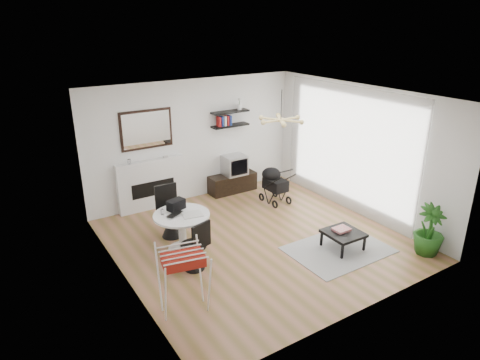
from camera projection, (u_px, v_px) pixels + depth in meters
floor at (257, 240)px, 8.04m from camera, size 5.00×5.00×0.00m
ceiling at (259, 96)px, 7.08m from camera, size 5.00×5.00×0.00m
wall_back at (194, 140)px, 9.53m from camera, size 5.00×0.00×5.00m
wall_left at (119, 203)px, 6.31m from camera, size 0.00×5.00×5.00m
wall_right at (358, 150)px, 8.82m from camera, size 0.00×5.00×5.00m
sheer_curtain at (347, 149)px, 8.92m from camera, size 0.04×3.60×2.60m
fireplace at (151, 178)px, 9.16m from camera, size 1.50×0.17×2.16m
shelf_lower at (230, 126)px, 9.77m from camera, size 0.90×0.25×0.04m
shelf_upper at (230, 112)px, 9.66m from camera, size 0.90×0.25×0.04m
pendant_lamp at (281, 120)px, 7.86m from camera, size 0.90×0.90×0.10m
tv_console at (232, 183)px, 10.20m from camera, size 1.16×0.40×0.43m
crt_tv at (234, 165)px, 10.07m from camera, size 0.53×0.46×0.46m
dining_table at (182, 227)px, 7.50m from camera, size 0.99×0.99×0.72m
laptop at (177, 215)px, 7.35m from camera, size 0.40×0.35×0.03m
black_bag at (176, 205)px, 7.57m from camera, size 0.35×0.27×0.18m
newspaper at (192, 214)px, 7.40m from camera, size 0.39×0.34×0.01m
drinking_glass at (162, 212)px, 7.39m from camera, size 0.06×0.06×0.10m
chair_far at (171, 221)px, 8.09m from camera, size 0.47×0.48×0.99m
chair_near at (195, 254)px, 7.02m from camera, size 0.46×0.47×0.90m
drying_rack at (184, 280)px, 5.92m from camera, size 0.75×0.72×0.97m
stroller at (274, 186)px, 9.59m from camera, size 0.45×0.73×0.87m
rug at (338, 250)px, 7.69m from camera, size 1.76×1.27×0.01m
coffee_table at (343, 234)px, 7.64m from camera, size 0.64×0.64×0.32m
magazines at (341, 229)px, 7.68m from camera, size 0.30×0.23×0.04m
potted_plant at (429, 230)px, 7.43m from camera, size 0.60×0.60×0.91m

